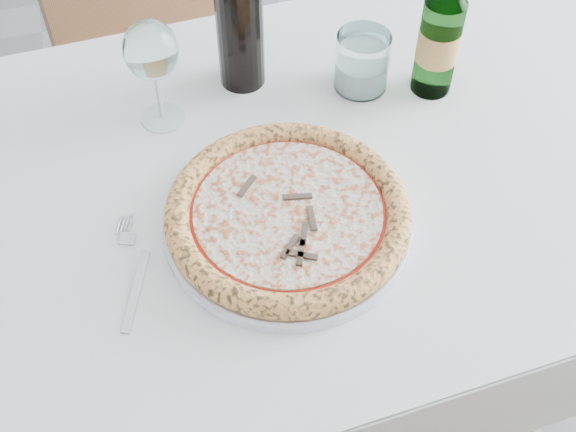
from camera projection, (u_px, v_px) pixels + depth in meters
name	position (u px, v px, depth m)	size (l,w,h in m)	color
floor	(305.00, 319.00, 1.77)	(5.00, 6.00, 0.02)	gray
dining_table	(271.00, 216.00, 1.11)	(1.37, 0.86, 0.76)	brown
chair_far	(153.00, 17.00, 1.65)	(0.54, 0.54, 0.93)	brown
plate	(288.00, 221.00, 0.97)	(0.34, 0.34, 0.02)	white
pizza	(288.00, 213.00, 0.96)	(0.33, 0.33, 0.03)	#E2BE6F
fork	(133.00, 273.00, 0.93)	(0.05, 0.17, 0.00)	#A8A8A9
wine_glass	(151.00, 53.00, 1.01)	(0.08, 0.08, 0.18)	silver
tumbler	(362.00, 65.00, 1.13)	(0.08, 0.08, 0.09)	white
beer_bottle	(440.00, 36.00, 1.08)	(0.06, 0.06, 0.25)	#497E45
wine_bottle	(239.00, 13.00, 1.07)	(0.07, 0.07, 0.30)	black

